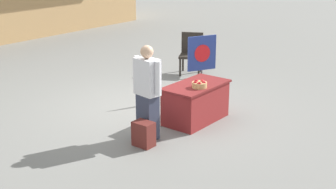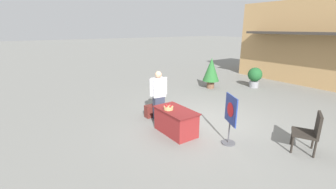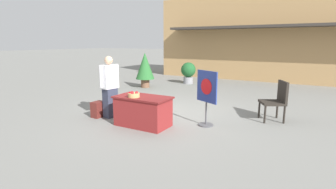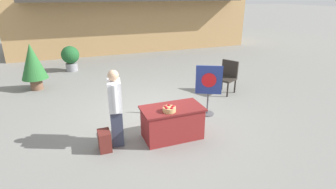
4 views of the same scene
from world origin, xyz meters
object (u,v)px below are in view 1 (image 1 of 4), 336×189
object	(u,v)px
person_visitor	(147,92)
backpack	(144,134)
poster_board	(202,62)
apple_basket	(199,84)
patio_chair	(191,51)
display_table	(196,102)

from	to	relation	value
person_visitor	backpack	xyz separation A→B (m)	(-0.30, -0.16, -0.62)
poster_board	apple_basket	bearing A→B (deg)	-29.91
backpack	poster_board	size ratio (longest dim) A/B	0.32
poster_board	patio_chair	size ratio (longest dim) A/B	1.29
backpack	apple_basket	bearing A→B (deg)	-7.42
display_table	patio_chair	size ratio (longest dim) A/B	1.30
person_visitor	backpack	bearing A→B (deg)	-143.25
display_table	backpack	world-z (taller)	display_table
backpack	person_visitor	bearing A→B (deg)	28.50
display_table	person_visitor	world-z (taller)	person_visitor
person_visitor	poster_board	world-z (taller)	person_visitor
display_table	person_visitor	size ratio (longest dim) A/B	0.82
poster_board	patio_chair	world-z (taller)	poster_board
person_visitor	poster_board	distance (m)	2.55
poster_board	patio_chair	bearing A→B (deg)	159.31
person_visitor	patio_chair	distance (m)	4.30
poster_board	patio_chair	distance (m)	1.88
apple_basket	person_visitor	bearing A→B (deg)	162.12
apple_basket	patio_chair	distance (m)	3.58
apple_basket	patio_chair	size ratio (longest dim) A/B	0.26
backpack	poster_board	distance (m)	2.93
apple_basket	person_visitor	world-z (taller)	person_visitor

